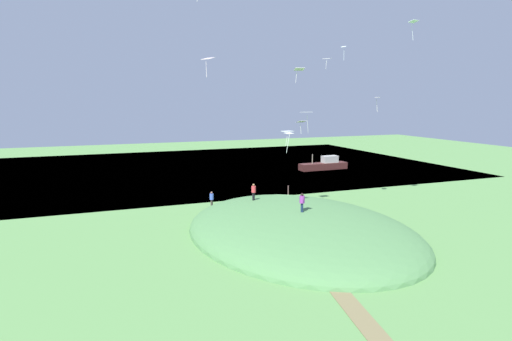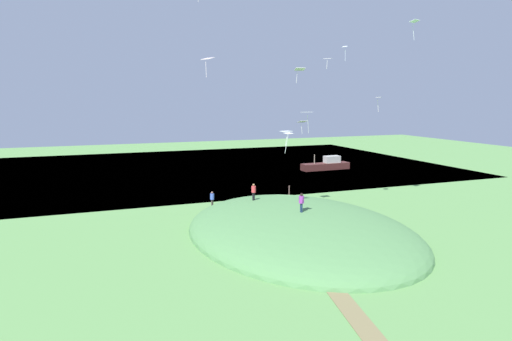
# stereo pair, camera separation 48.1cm
# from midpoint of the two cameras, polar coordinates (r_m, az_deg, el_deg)

# --- Properties ---
(ground_plane) EXTENTS (160.00, 160.00, 0.00)m
(ground_plane) POSITION_cam_midpoint_polar(r_m,az_deg,el_deg) (51.30, 4.57, -4.50)
(ground_plane) COLOR #558646
(lake_water) EXTENTS (54.32, 80.00, 0.40)m
(lake_water) POSITION_cam_midpoint_polar(r_m,az_deg,el_deg) (80.93, -5.18, 0.38)
(lake_water) COLOR #45668D
(lake_water) RESTS_ON ground_plane
(grass_hill) EXTENTS (26.81, 19.67, 4.34)m
(grass_hill) POSITION_cam_midpoint_polar(r_m,az_deg,el_deg) (41.33, 5.90, -7.89)
(grass_hill) COLOR #4B7C47
(grass_hill) RESTS_ON ground_plane
(dirt_path) EXTENTS (12.72, 3.85, 0.04)m
(dirt_path) POSITION_cam_midpoint_polar(r_m,az_deg,el_deg) (27.28, 12.81, -17.32)
(dirt_path) COLOR #6F6542
(dirt_path) RESTS_ON ground_plane
(boat_on_lake) EXTENTS (2.27, 8.75, 2.75)m
(boat_on_lake) POSITION_cam_midpoint_polar(r_m,az_deg,el_deg) (77.98, 9.19, 0.70)
(boat_on_lake) COLOR #45211F
(boat_on_lake) RESTS_ON lake_water
(person_watching_kites) EXTENTS (0.50, 0.50, 1.73)m
(person_watching_kites) POSITION_cam_midpoint_polar(r_m,az_deg,el_deg) (39.54, 6.18, -3.83)
(person_watching_kites) COLOR navy
(person_watching_kites) RESTS_ON grass_hill
(person_with_child) EXTENTS (0.64, 0.64, 1.75)m
(person_with_child) POSITION_cam_midpoint_polar(r_m,az_deg,el_deg) (50.63, -5.36, -3.43)
(person_with_child) COLOR #3E332F
(person_with_child) RESTS_ON ground_plane
(person_near_shore) EXTENTS (0.59, 0.59, 1.71)m
(person_near_shore) POSITION_cam_midpoint_polar(r_m,az_deg,el_deg) (45.25, -0.01, -2.51)
(person_near_shore) COLOR black
(person_near_shore) RESTS_ON grass_hill
(kite_0) EXTENTS (0.80, 0.98, 1.71)m
(kite_0) POSITION_cam_midpoint_polar(r_m,az_deg,el_deg) (34.73, 4.29, 4.86)
(kite_0) COLOR white
(kite_1) EXTENTS (1.36, 1.22, 1.82)m
(kite_1) POSITION_cam_midpoint_polar(r_m,az_deg,el_deg) (42.28, -5.88, 13.99)
(kite_1) COLOR white
(kite_2) EXTENTS (0.97, 1.17, 2.00)m
(kite_2) POSITION_cam_midpoint_polar(r_m,az_deg,el_deg) (51.46, 19.90, 17.44)
(kite_2) COLOR white
(kite_4) EXTENTS (1.15, 1.11, 1.22)m
(kite_4) POSITION_cam_midpoint_polar(r_m,az_deg,el_deg) (52.17, 9.47, 13.92)
(kite_4) COLOR white
(kite_5) EXTENTS (0.90, 1.19, 1.60)m
(kite_5) POSITION_cam_midpoint_polar(r_m,az_deg,el_deg) (49.57, 5.90, 12.73)
(kite_5) COLOR white
(kite_6) EXTENTS (0.87, 1.00, 1.23)m
(kite_6) POSITION_cam_midpoint_polar(r_m,az_deg,el_deg) (40.99, 4.51, 4.70)
(kite_6) COLOR white
(kite_7) EXTENTS (0.85, 1.18, 2.27)m
(kite_7) POSITION_cam_midpoint_polar(r_m,az_deg,el_deg) (47.72, 6.81, 7.31)
(kite_7) COLOR silver
(kite_8) EXTENTS (0.75, 0.68, 1.78)m
(kite_8) POSITION_cam_midpoint_polar(r_m,az_deg,el_deg) (58.25, 11.56, 15.10)
(kite_8) COLOR white
(kite_9) EXTENTS (0.94, 1.23, 1.63)m
(kite_9) POSITION_cam_midpoint_polar(r_m,az_deg,el_deg) (55.00, 6.19, 6.19)
(kite_9) COLOR silver
(kite_10) EXTENTS (0.98, 0.97, 1.68)m
(kite_10) POSITION_cam_midpoint_polar(r_m,az_deg,el_deg) (52.86, 15.68, 8.90)
(kite_10) COLOR white
(mooring_post) EXTENTS (0.14, 0.14, 1.36)m
(mooring_post) POSITION_cam_midpoint_polar(r_m,az_deg,el_deg) (55.98, 4.51, -2.63)
(mooring_post) COLOR #533837
(mooring_post) RESTS_ON ground_plane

